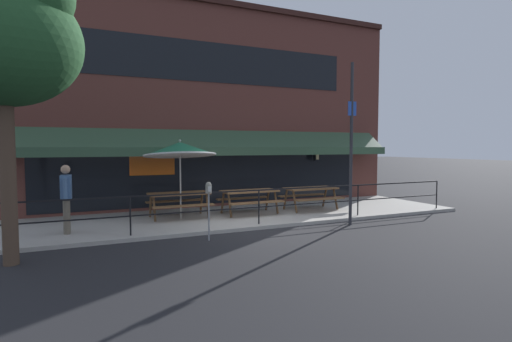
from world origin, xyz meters
TOP-DOWN VIEW (x-y plane):
  - ground_plane at (0.00, 0.00)m, footprint 120.00×120.00m
  - patio_deck at (0.00, 2.00)m, footprint 15.00×4.00m
  - restaurant_building at (0.00, 4.22)m, footprint 15.00×1.60m
  - patio_railing at (0.00, 0.30)m, footprint 13.84×0.04m
  - picnic_table_left at (-1.79, 2.21)m, footprint 1.80×1.42m
  - picnic_table_centre at (0.44, 1.94)m, footprint 1.80×1.42m
  - picnic_table_right at (2.66, 1.82)m, footprint 1.80×1.42m
  - patio_umbrella_left at (-1.79, 2.01)m, footprint 2.14×2.14m
  - pedestrian_walking at (-4.86, 1.20)m, footprint 0.27×0.62m
  - parking_meter_near at (-1.75, -0.61)m, footprint 0.15×0.16m
  - street_sign_pole at (2.57, -0.45)m, footprint 0.28×0.09m
  - street_tree_curbside at (-5.73, -0.95)m, footprint 2.81×2.53m

SIDE VIEW (x-z plane):
  - ground_plane at x=0.00m, z-range 0.00..0.00m
  - patio_deck at x=0.00m, z-range 0.00..0.10m
  - picnic_table_left at x=-1.79m, z-range 0.33..1.08m
  - picnic_table_centre at x=0.44m, z-range 0.33..1.08m
  - picnic_table_right at x=2.66m, z-range 0.33..1.08m
  - patio_railing at x=0.00m, z-range 0.32..1.28m
  - pedestrian_walking at x=-4.86m, z-range 0.20..1.91m
  - parking_meter_near at x=-1.75m, z-range 0.44..1.86m
  - patio_umbrella_left at x=-1.79m, z-range 0.98..3.38m
  - street_sign_pole at x=2.57m, z-range 0.06..4.70m
  - restaurant_building at x=0.00m, z-range -0.03..7.46m
  - street_tree_curbside at x=-5.73m, z-range 1.42..7.24m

